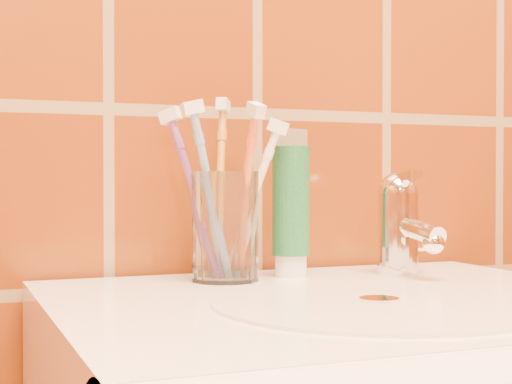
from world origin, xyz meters
name	(u,v)px	position (x,y,z in m)	size (l,w,h in m)	color
glass_tumbler	(225,226)	(-0.07, 1.11, 0.91)	(0.07, 0.07, 0.12)	white
toothpaste_tube	(291,207)	(0.01, 1.12, 0.93)	(0.05, 0.04, 0.17)	white
faucet	(400,220)	(0.14, 1.09, 0.91)	(0.05, 0.11, 0.12)	white
toothbrush_0	(244,195)	(-0.06, 1.09, 0.94)	(0.03, 0.08, 0.20)	orange
toothbrush_1	(211,193)	(-0.09, 1.10, 0.95)	(0.06, 0.02, 0.20)	#79A2D8
toothbrush_2	(196,195)	(-0.10, 1.12, 0.94)	(0.07, 0.06, 0.20)	#7B418B
toothbrush_3	(252,201)	(-0.04, 1.11, 0.94)	(0.08, 0.05, 0.18)	white
toothbrush_4	(220,189)	(-0.07, 1.13, 0.95)	(0.04, 0.05, 0.21)	orange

